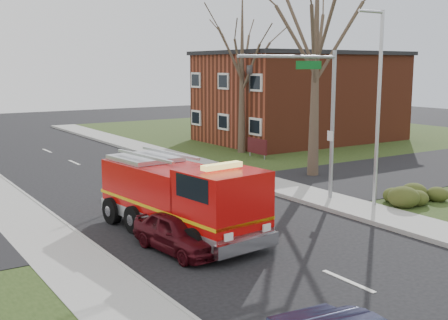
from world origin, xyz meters
TOP-DOWN VIEW (x-y plane):
  - ground at (0.00, 0.00)m, footprint 120.00×120.00m
  - sidewalk_right at (6.20, 0.00)m, footprint 2.40×80.00m
  - sidewalk_left at (-6.20, 0.00)m, footprint 2.40×80.00m
  - brick_building at (19.00, 18.00)m, footprint 15.40×10.40m
  - health_center_sign at (10.50, 12.50)m, footprint 0.12×2.00m
  - hedge_corner at (9.00, -1.00)m, footprint 2.80×2.00m
  - bare_tree_near at (9.50, 6.00)m, footprint 6.00×6.00m
  - bare_tree_far at (11.00, 15.00)m, footprint 5.25×5.25m
  - traffic_signal_mast at (5.21, 1.50)m, footprint 5.29×0.18m
  - streetlight_pole at (7.14, -0.50)m, footprint 1.48×0.16m
  - fire_engine at (-1.80, 0.58)m, footprint 3.47×7.61m
  - parked_car_maroon at (-2.80, -1.00)m, footprint 1.95×4.02m

SIDE VIEW (x-z plane):
  - ground at x=0.00m, z-range 0.00..0.00m
  - sidewalk_right at x=6.20m, z-range 0.00..0.15m
  - sidewalk_left at x=-6.20m, z-range 0.00..0.15m
  - hedge_corner at x=9.00m, z-range 0.13..1.03m
  - parked_car_maroon at x=-2.80m, z-range 0.00..1.32m
  - health_center_sign at x=10.50m, z-range 0.18..1.58m
  - fire_engine at x=-1.80m, z-range -0.14..2.83m
  - brick_building at x=19.00m, z-range 0.03..7.28m
  - streetlight_pole at x=7.14m, z-range 0.35..8.75m
  - traffic_signal_mast at x=5.21m, z-range 1.31..8.11m
  - bare_tree_far at x=11.00m, z-range 1.24..11.74m
  - bare_tree_near at x=9.50m, z-range 1.41..13.41m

